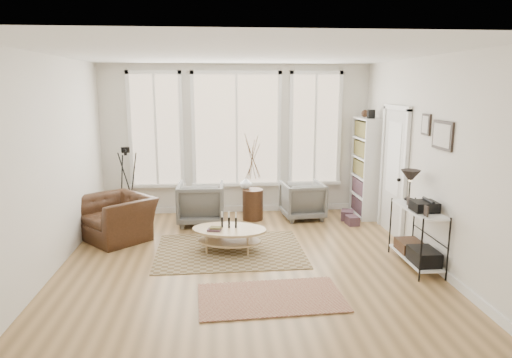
{
  "coord_description": "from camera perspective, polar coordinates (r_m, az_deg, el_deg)",
  "views": [
    {
      "loc": [
        -0.37,
        -6.15,
        2.49
      ],
      "look_at": [
        0.2,
        0.6,
        1.1
      ],
      "focal_mm": 32.0,
      "sensor_mm": 36.0,
      "label": 1
    }
  ],
  "objects": [
    {
      "name": "room",
      "position": [
        6.28,
        -1.2,
        1.83
      ],
      "size": [
        5.5,
        5.54,
        2.9
      ],
      "color": "#A37D4B",
      "rests_on": "ground"
    },
    {
      "name": "bay_window",
      "position": [
        8.92,
        -2.44,
        5.91
      ],
      "size": [
        4.14,
        0.12,
        2.24
      ],
      "color": "#DBB686",
      "rests_on": "ground"
    },
    {
      "name": "door",
      "position": [
        7.99,
        16.85,
        1.24
      ],
      "size": [
        0.09,
        1.06,
        2.22
      ],
      "color": "silver",
      "rests_on": "ground"
    },
    {
      "name": "bookcase",
      "position": [
        8.97,
        13.49,
        1.42
      ],
      "size": [
        0.31,
        0.85,
        2.06
      ],
      "color": "white",
      "rests_on": "ground"
    },
    {
      "name": "low_shelf",
      "position": [
        6.77,
        19.51,
        -6.1
      ],
      "size": [
        0.38,
        1.08,
        1.3
      ],
      "color": "white",
      "rests_on": "ground"
    },
    {
      "name": "wall_art",
      "position": [
        6.61,
        21.79,
        5.44
      ],
      "size": [
        0.04,
        0.88,
        0.44
      ],
      "color": "black",
      "rests_on": "ground"
    },
    {
      "name": "rug_main",
      "position": [
        7.1,
        -3.27,
        -8.91
      ],
      "size": [
        2.26,
        1.71,
        0.01
      ],
      "primitive_type": "cube",
      "rotation": [
        0.0,
        0.0,
        0.02
      ],
      "color": "brown",
      "rests_on": "ground"
    },
    {
      "name": "rug_runner",
      "position": [
        5.62,
        1.89,
        -14.56
      ],
      "size": [
        1.77,
        1.04,
        0.01
      ],
      "primitive_type": "cube",
      "rotation": [
        0.0,
        0.0,
        0.05
      ],
      "color": "brown",
      "rests_on": "ground"
    },
    {
      "name": "coffee_table",
      "position": [
        7.01,
        -3.42,
        -6.82
      ],
      "size": [
        1.26,
        0.94,
        0.52
      ],
      "color": "tan",
      "rests_on": "ground"
    },
    {
      "name": "armchair_left",
      "position": [
        8.41,
        -6.9,
        -2.99
      ],
      "size": [
        0.84,
        0.87,
        0.77
      ],
      "primitive_type": "imported",
      "rotation": [
        0.0,
        0.0,
        3.11
      ],
      "color": "slate",
      "rests_on": "ground"
    },
    {
      "name": "armchair_right",
      "position": [
        8.73,
        5.83,
        -2.64
      ],
      "size": [
        0.83,
        0.85,
        0.7
      ],
      "primitive_type": "imported",
      "rotation": [
        0.0,
        0.0,
        3.24
      ],
      "color": "slate",
      "rests_on": "ground"
    },
    {
      "name": "side_table",
      "position": [
        8.5,
        -0.42,
        0.01
      ],
      "size": [
        0.39,
        0.39,
        1.63
      ],
      "color": "#3C2213",
      "rests_on": "ground"
    },
    {
      "name": "vase",
      "position": [
        8.6,
        -1.29,
        -0.48
      ],
      "size": [
        0.26,
        0.26,
        0.22
      ],
      "primitive_type": "imported",
      "rotation": [
        0.0,
        0.0,
        -0.24
      ],
      "color": "silver",
      "rests_on": "side_table"
    },
    {
      "name": "accent_chair",
      "position": [
        7.87,
        -16.98,
        -4.66
      ],
      "size": [
        1.45,
        1.44,
        0.71
      ],
      "primitive_type": "imported",
      "rotation": [
        0.0,
        0.0,
        -0.83
      ],
      "color": "#3C2213",
      "rests_on": "ground"
    },
    {
      "name": "tripod_camera",
      "position": [
        8.71,
        -15.77,
        -1.08
      ],
      "size": [
        0.49,
        0.49,
        1.4
      ],
      "color": "black",
      "rests_on": "ground"
    },
    {
      "name": "book_stack_near",
      "position": [
        8.81,
        11.34,
        -4.44
      ],
      "size": [
        0.3,
        0.34,
        0.18
      ],
      "primitive_type": "cube",
      "rotation": [
        0.0,
        0.0,
        -0.34
      ],
      "color": "brown",
      "rests_on": "ground"
    },
    {
      "name": "book_stack_far",
      "position": [
        8.52,
        11.94,
        -5.09
      ],
      "size": [
        0.22,
        0.27,
        0.16
      ],
      "primitive_type": "cube",
      "rotation": [
        0.0,
        0.0,
        0.11
      ],
      "color": "brown",
      "rests_on": "ground"
    }
  ]
}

